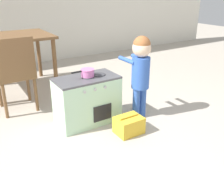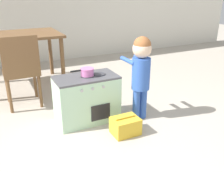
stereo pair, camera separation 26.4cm
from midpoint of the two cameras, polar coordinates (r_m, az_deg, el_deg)
play_kitchen at (r=2.64m, az=-2.94°, el=-3.00°), size 0.65×0.36×0.51m
toy_pot at (r=2.53m, az=-2.80°, el=3.29°), size 0.24×0.14×0.08m
child_figure at (r=2.59m, az=9.57°, el=4.28°), size 0.21×0.36×0.90m
toy_basket at (r=2.48m, az=6.17°, el=-9.14°), size 0.26×0.20×0.19m
dining_table at (r=3.69m, az=-19.28°, el=9.69°), size 1.20×0.85×0.76m
dining_chair_near at (r=3.01m, az=-17.71°, el=3.47°), size 0.40×0.40×0.87m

